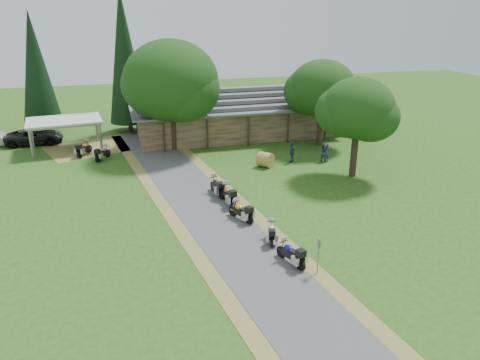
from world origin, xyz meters
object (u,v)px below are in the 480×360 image
object	(u,v)px
lodge	(236,111)
car_dark_suv	(34,133)
motorcycle_carport_a	(84,148)
motorcycle_row_e	(217,186)
motorcycle_row_c	(241,210)
hay_bale	(265,160)
motorcycle_row_d	(228,194)
carport	(66,134)
motorcycle_row_b	(271,232)
motorcycle_carport_b	(103,152)
motorcycle_row_a	(291,253)

from	to	relation	value
lodge	car_dark_suv	world-z (taller)	lodge
motorcycle_carport_a	motorcycle_row_e	bearing A→B (deg)	-112.68
motorcycle_row_c	hay_bale	world-z (taller)	motorcycle_row_c
lodge	motorcycle_carport_a	distance (m)	15.57
motorcycle_carport_a	motorcycle_row_c	bearing A→B (deg)	-119.47
lodge	motorcycle_row_d	size ratio (longest dim) A/B	10.02
carport	motorcycle_row_c	bearing A→B (deg)	-64.62
carport	car_dark_suv	xyz separation A→B (m)	(-3.16, 2.59, -0.31)
carport	motorcycle_row_d	xyz separation A→B (m)	(11.48, -16.32, -0.69)
carport	motorcycle_row_b	distance (m)	25.47
motorcycle_row_e	hay_bale	xyz separation A→B (m)	(5.25, 4.89, -0.09)
motorcycle_row_e	motorcycle_carport_b	world-z (taller)	motorcycle_row_e
carport	motorcycle_row_b	size ratio (longest dim) A/B	3.69
lodge	car_dark_suv	distance (m)	19.95
motorcycle_row_c	motorcycle_carport_a	distance (m)	19.35
motorcycle_row_a	motorcycle_row_d	distance (m)	8.55
motorcycle_row_b	motorcycle_row_c	distance (m)	3.28
carport	motorcycle_carport_b	bearing A→B (deg)	-57.98
motorcycle_row_a	hay_bale	distance (m)	15.52
motorcycle_row_e	motorcycle_carport_b	bearing A→B (deg)	28.85
motorcycle_carport_b	hay_bale	world-z (taller)	motorcycle_carport_b
motorcycle_row_d	motorcycle_row_e	bearing A→B (deg)	6.91
motorcycle_row_d	motorcycle_row_e	xyz separation A→B (m)	(-0.41, 1.74, -0.02)
car_dark_suv	motorcycle_row_e	world-z (taller)	car_dark_suv
motorcycle_row_a	motorcycle_carport_b	xyz separation A→B (m)	(-9.52, 20.68, -0.01)
carport	car_dark_suv	size ratio (longest dim) A/B	1.13
lodge	motorcycle_row_d	xyz separation A→B (m)	(-5.21, -17.33, -1.72)
motorcycle_row_d	motorcycle_carport_b	bearing A→B (deg)	27.80
motorcycle_carport_a	motorcycle_row_d	bearing A→B (deg)	-115.20
car_dark_suv	motorcycle_carport_a	size ratio (longest dim) A/B	2.84
motorcycle_row_d	motorcycle_row_e	world-z (taller)	motorcycle_row_d
car_dark_suv	lodge	bearing A→B (deg)	-94.48
motorcycle_row_c	hay_bale	size ratio (longest dim) A/B	1.57
lodge	motorcycle_carport_b	size ratio (longest dim) A/B	11.24
motorcycle_row_a	motorcycle_row_b	size ratio (longest dim) A/B	1.10
motorcycle_row_c	carport	bearing A→B (deg)	5.03
motorcycle_row_b	motorcycle_row_e	bearing A→B (deg)	27.23
motorcycle_row_b	motorcycle_row_a	bearing A→B (deg)	-160.23
lodge	motorcycle_row_b	bearing A→B (deg)	-100.11
motorcycle_row_c	motorcycle_carport_b	world-z (taller)	motorcycle_row_c
carport	motorcycle_carport_b	size ratio (longest dim) A/B	3.44
car_dark_suv	motorcycle_carport_a	distance (m)	6.94
motorcycle_row_c	motorcycle_carport_b	distance (m)	17.10
car_dark_suv	motorcycle_row_b	world-z (taller)	car_dark_suv
lodge	motorcycle_row_a	size ratio (longest dim) A/B	10.99
motorcycle_row_b	car_dark_suv	bearing A→B (deg)	48.53
motorcycle_row_e	motorcycle_row_c	bearing A→B (deg)	179.02
lodge	motorcycle_row_a	bearing A→B (deg)	-98.72
motorcycle_carport_b	motorcycle_row_a	bearing A→B (deg)	-121.39
lodge	motorcycle_row_e	size ratio (longest dim) A/B	10.29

